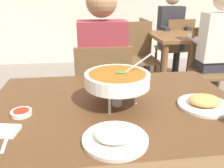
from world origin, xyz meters
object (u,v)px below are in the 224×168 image
(diner_main, at_px, (102,63))
(chair_bg_corner, at_px, (136,46))
(dining_table_far, at_px, (189,45))
(dining_table_main, at_px, (116,125))
(sauce_dish, at_px, (21,113))
(chair_bg_right, at_px, (138,53))
(appetizer_plate, at_px, (204,103))
(curry_bowl, at_px, (117,80))
(chair_bg_left, at_px, (176,45))
(rice_plate, at_px, (115,136))
(chair_bg_middle, at_px, (211,64))
(patron_bg_middle, at_px, (215,44))
(chair_diner_main, at_px, (103,92))
(patron_bg_left, at_px, (171,29))

(diner_main, xyz_separation_m, chair_bg_corner, (0.66, 1.67, -0.24))
(diner_main, bearing_deg, dining_table_far, 42.13)
(dining_table_main, distance_m, sauce_dish, 0.45)
(chair_bg_right, relative_size, chair_bg_corner, 1.00)
(appetizer_plate, distance_m, sauce_dish, 0.83)
(dining_table_main, height_order, chair_bg_right, chair_bg_right)
(curry_bowl, height_order, chair_bg_left, curry_bowl)
(rice_plate, bearing_deg, dining_table_far, 59.48)
(curry_bowl, xyz_separation_m, dining_table_far, (1.24, 1.89, -0.26))
(chair_bg_corner, bearing_deg, chair_bg_middle, -59.44)
(sauce_dish, distance_m, patron_bg_middle, 2.20)
(chair_diner_main, distance_m, rice_plate, 1.06)
(curry_bowl, bearing_deg, chair_bg_right, 73.87)
(curry_bowl, relative_size, chair_bg_right, 0.37)
(chair_bg_left, height_order, patron_bg_left, patron_bg_left)
(appetizer_plate, height_order, patron_bg_middle, patron_bg_middle)
(curry_bowl, bearing_deg, patron_bg_middle, 46.60)
(chair_diner_main, bearing_deg, rice_plate, -92.50)
(diner_main, height_order, curry_bowl, diner_main)
(chair_diner_main, distance_m, chair_bg_corner, 1.83)
(chair_bg_middle, bearing_deg, dining_table_main, -132.94)
(diner_main, bearing_deg, sauce_dish, -117.67)
(dining_table_main, distance_m, chair_bg_corner, 2.53)
(dining_table_main, relative_size, rice_plate, 5.06)
(diner_main, distance_m, chair_bg_corner, 1.81)
(curry_bowl, distance_m, sauce_dish, 0.45)
(curry_bowl, bearing_deg, chair_bg_left, 62.19)
(chair_bg_middle, bearing_deg, curry_bowl, -132.86)
(chair_bg_corner, xyz_separation_m, patron_bg_left, (0.54, 0.04, 0.24))
(dining_table_main, distance_m, curry_bowl, 0.24)
(chair_diner_main, bearing_deg, sauce_dish, -118.65)
(sauce_dish, bearing_deg, dining_table_far, 49.25)
(chair_diner_main, height_order, patron_bg_middle, patron_bg_middle)
(rice_plate, distance_m, dining_table_far, 2.54)
(appetizer_plate, bearing_deg, sauce_dish, 178.14)
(diner_main, distance_m, appetizer_plate, 0.93)
(sauce_dish, relative_size, chair_bg_middle, 0.10)
(dining_table_main, bearing_deg, diner_main, 90.00)
(sauce_dish, bearing_deg, dining_table_main, 5.81)
(dining_table_main, distance_m, diner_main, 0.78)
(curry_bowl, xyz_separation_m, chair_bg_corner, (0.65, 2.44, -0.38))
(dining_table_main, height_order, rice_plate, rice_plate)
(chair_bg_middle, distance_m, patron_bg_middle, 0.24)
(curry_bowl, xyz_separation_m, sauce_dish, (-0.43, -0.05, -0.12))
(chair_bg_right, bearing_deg, diner_main, -115.29)
(patron_bg_left, bearing_deg, appetizer_plate, -107.30)
(diner_main, bearing_deg, chair_bg_corner, 68.51)
(dining_table_far, xyz_separation_m, patron_bg_middle, (0.03, -0.55, 0.12))
(appetizer_plate, bearing_deg, chair_bg_left, 70.72)
(chair_bg_right, xyz_separation_m, chair_bg_corner, (0.07, 0.44, 0.00))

